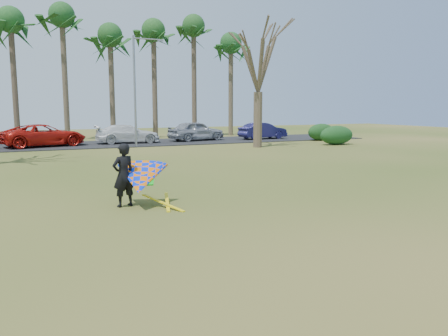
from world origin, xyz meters
name	(u,v)px	position (x,y,z in m)	size (l,w,h in m)	color
ground	(255,218)	(0.00, 0.00, 0.00)	(100.00, 100.00, 0.00)	#274A10
parking_strip	(102,144)	(0.00, 25.00, 0.03)	(46.00, 7.00, 0.06)	black
palm_4	(10,22)	(-6.00, 31.00, 9.85)	(4.84, 4.84, 11.54)	#49382B
palm_5	(62,17)	(-2.00, 31.00, 10.52)	(4.84, 4.84, 12.24)	#4B3E2D
palm_6	(110,37)	(2.00, 31.00, 9.17)	(4.84, 4.84, 10.84)	#493A2B
palm_7	(153,32)	(6.00, 31.00, 9.85)	(4.84, 4.84, 11.54)	brown
palm_8	(194,28)	(10.00, 31.00, 10.52)	(4.84, 4.84, 12.24)	#4C3D2D
palm_9	(231,44)	(14.00, 31.00, 9.17)	(4.84, 4.84, 10.84)	#463A2A
bare_tree_right	(258,55)	(10.00, 18.00, 6.57)	(6.27, 6.27, 9.21)	#4C3E2D
streetlight	(137,86)	(2.16, 22.00, 4.46)	(2.28, 0.18, 8.00)	gray
hedge_near	(337,135)	(16.63, 17.33, 0.74)	(2.96, 1.34, 1.48)	#153C19
hedge_far	(321,132)	(18.18, 21.30, 0.74)	(2.65, 1.25, 1.47)	#153A17
car_2	(44,135)	(-4.17, 24.55, 0.87)	(2.69, 5.83, 1.62)	red
car_3	(128,134)	(2.02, 24.94, 0.79)	(2.05, 5.05, 1.47)	white
car_4	(196,131)	(7.96, 25.19, 0.89)	(1.97, 4.89, 1.66)	#9497A0
car_5	(263,131)	(14.13, 24.51, 0.79)	(1.55, 4.43, 1.46)	#1D1B51
kite_flyer	(138,178)	(-2.48, 2.65, 0.86)	(2.13, 2.39, 2.05)	black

